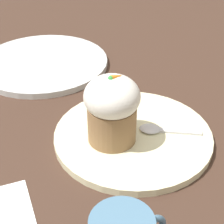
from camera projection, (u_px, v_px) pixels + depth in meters
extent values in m
plane|color=#3D281E|center=(133.00, 139.00, 0.63)|extent=(4.00, 4.00, 0.00)
cylinder|color=beige|center=(133.00, 136.00, 0.62)|extent=(0.26, 0.26, 0.01)
cylinder|color=olive|center=(112.00, 123.00, 0.59)|extent=(0.08, 0.08, 0.06)
ellipsoid|color=white|center=(112.00, 97.00, 0.56)|extent=(0.09, 0.09, 0.07)
cone|color=orange|center=(117.00, 77.00, 0.55)|extent=(0.02, 0.01, 0.01)
sphere|color=green|center=(111.00, 79.00, 0.54)|extent=(0.01, 0.01, 0.01)
cube|color=silver|center=(179.00, 131.00, 0.62)|extent=(0.06, 0.06, 0.00)
ellipsoid|color=silver|center=(150.00, 129.00, 0.62)|extent=(0.05, 0.05, 0.01)
cylinder|color=silver|center=(43.00, 63.00, 0.84)|extent=(0.29, 0.29, 0.01)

